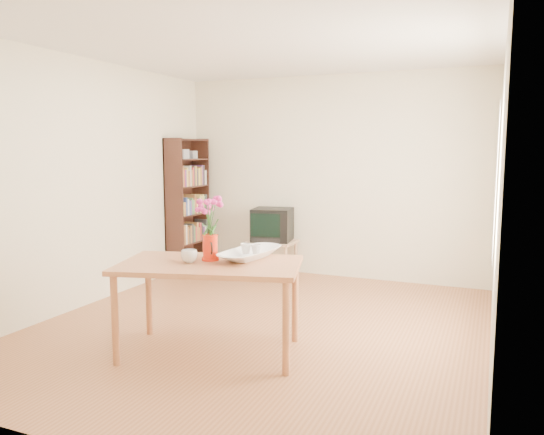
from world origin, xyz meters
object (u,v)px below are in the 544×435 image
at_px(pitcher, 210,248).
at_px(mug, 189,256).
at_px(table, 210,272).
at_px(bowl, 250,232).
at_px(television, 273,224).

xyz_separation_m(pitcher, mug, (-0.11, -0.15, -0.05)).
xyz_separation_m(table, bowl, (0.23, 0.28, 0.30)).
xyz_separation_m(bowl, television, (-0.82, 2.43, -0.29)).
bearing_deg(bowl, pitcher, -144.42).
distance_m(mug, television, 2.80).
bearing_deg(bowl, table, -128.55).
xyz_separation_m(table, pitcher, (-0.04, 0.09, 0.18)).
xyz_separation_m(mug, television, (-0.43, 2.77, -0.12)).
xyz_separation_m(pitcher, television, (-0.55, 2.62, -0.17)).
distance_m(table, television, 2.78).
bearing_deg(mug, television, -115.46).
height_order(pitcher, mug, pitcher).
bearing_deg(bowl, mug, -138.46).
bearing_deg(mug, bowl, -172.85).
bearing_deg(television, table, -87.15).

